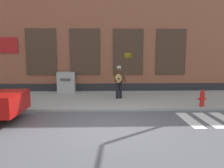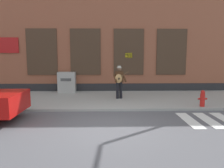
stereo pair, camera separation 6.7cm
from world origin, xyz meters
name	(u,v)px [view 2 (the right image)]	position (x,y,z in m)	size (l,w,h in m)	color
ground_plane	(108,128)	(0.00, 0.00, 0.00)	(160.00, 160.00, 0.00)	#56565B
sidewalk	(107,99)	(0.00, 4.29, 0.05)	(28.00, 4.51, 0.10)	#9E9E99
building_backdrop	(107,26)	(0.00, 8.54, 4.20)	(28.00, 4.06, 8.41)	#99563D
busker	(119,80)	(0.59, 4.15, 1.04)	(0.76, 0.62, 1.64)	black
utility_box	(67,82)	(-2.36, 6.09, 0.70)	(1.00, 0.61, 1.19)	#ADADA8
fire_hydrant	(203,98)	(4.05, 2.39, 0.45)	(0.38, 0.20, 0.70)	red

